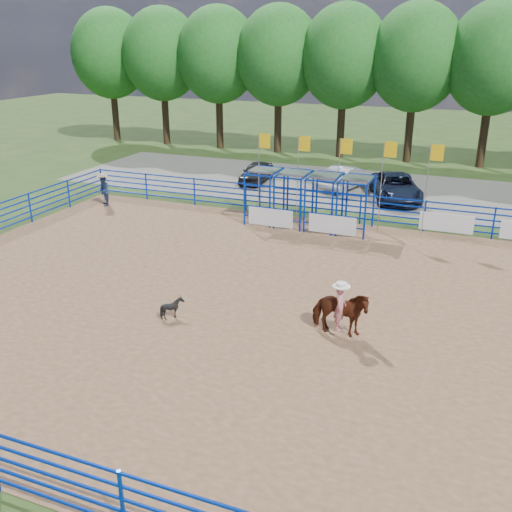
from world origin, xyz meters
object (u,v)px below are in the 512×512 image
(car_b, at_px, (346,177))
(car_c, at_px, (396,187))
(horse_and_rider, at_px, (340,309))
(spectator_cowboy, at_px, (103,190))
(car_a, at_px, (256,172))
(calf, at_px, (172,308))

(car_b, xyz_separation_m, car_c, (3.19, -1.49, 0.02))
(horse_and_rider, xyz_separation_m, car_b, (-4.08, 17.85, -0.19))
(spectator_cowboy, bearing_deg, horse_and_rider, -31.30)
(car_a, xyz_separation_m, car_b, (5.53, 0.57, 0.06))
(spectator_cowboy, height_order, car_c, spectator_cowboy)
(calf, bearing_deg, car_a, 10.07)
(horse_and_rider, height_order, calf, horse_and_rider)
(calf, bearing_deg, spectator_cowboy, 41.09)
(car_a, bearing_deg, car_c, -10.07)
(car_a, xyz_separation_m, car_c, (8.71, -0.92, 0.09))
(calf, xyz_separation_m, car_c, (4.38, 17.25, 0.35))
(spectator_cowboy, relative_size, car_b, 0.41)
(car_b, relative_size, car_c, 0.82)
(horse_and_rider, distance_m, calf, 5.38)
(car_a, relative_size, car_b, 0.88)
(calf, xyz_separation_m, car_a, (-4.33, 18.17, 0.26))
(calf, relative_size, car_c, 0.14)
(spectator_cowboy, bearing_deg, car_a, 55.05)
(calf, distance_m, car_c, 17.80)
(calf, relative_size, car_a, 0.19)
(car_c, bearing_deg, car_b, 136.81)
(horse_and_rider, bearing_deg, car_a, 119.07)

